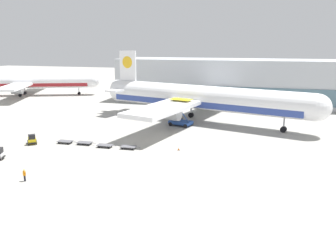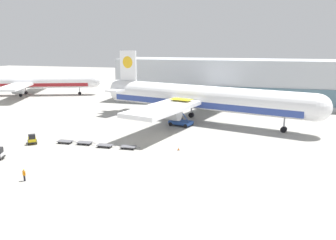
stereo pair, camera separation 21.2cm
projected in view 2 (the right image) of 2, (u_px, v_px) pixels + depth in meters
ground_plane at (136, 162)px, 53.37m from camera, size 400.00×400.00×0.00m
terminal_building at (257, 82)px, 104.26m from camera, size 90.00×18.20×14.00m
airplane_main at (198, 98)px, 79.86m from camera, size 56.96×48.47×17.00m
airplane_distant at (30, 82)px, 121.32m from camera, size 47.97×41.29×14.70m
scissor_lift_loader at (181, 116)px, 76.47m from camera, size 5.79×4.46×6.32m
baggage_tug_mid at (32, 139)px, 62.76m from camera, size 2.68×2.78×2.00m
baggage_dolly_lead at (65, 141)px, 63.26m from camera, size 3.73×1.61×0.48m
baggage_dolly_second at (85, 142)px, 62.45m from camera, size 3.73×1.61×0.48m
baggage_dolly_third at (105, 145)px, 60.80m from camera, size 3.73×1.61×0.48m
baggage_dolly_trail at (128, 147)px, 59.89m from camera, size 3.73×1.61×0.48m
ground_crew_near at (24, 174)px, 45.64m from camera, size 0.56×0.29×1.75m
traffic_cone_near at (178, 149)px, 59.10m from camera, size 0.40×0.40×0.56m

